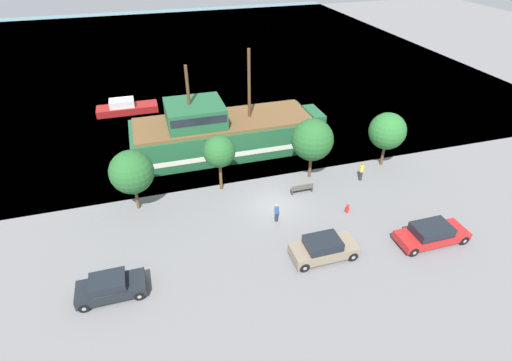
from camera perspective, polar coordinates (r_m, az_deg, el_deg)
ground_plane at (r=31.50m, az=2.57°, el=-3.49°), size 160.00×160.00×0.00m
water_surface at (r=70.82m, az=-9.51°, el=17.48°), size 80.00×80.00×0.00m
pirate_ship at (r=38.18m, az=-4.88°, el=6.87°), size 18.34×6.06×9.54m
moored_boat_dockside at (r=49.20m, az=-18.05°, el=9.90°), size 6.81×2.23×1.60m
parked_car_curb_front at (r=25.82m, az=-20.08°, el=-14.09°), size 3.96×1.85×1.40m
parked_car_curb_mid at (r=26.92m, az=9.61°, el=-9.53°), size 4.37×1.96×1.54m
parked_car_curb_rear at (r=30.22m, az=23.79°, el=-6.97°), size 4.99×2.00×1.45m
fire_hydrant at (r=31.24m, az=12.94°, el=-3.87°), size 0.42×0.25×0.76m
bench_promenade_east at (r=32.77m, az=6.59°, el=-1.12°), size 1.84×0.45×0.85m
pedestrian_walking_near at (r=35.11m, az=14.83°, el=1.29°), size 0.32×0.32×1.73m
pedestrian_walking_far at (r=29.49m, az=2.95°, el=-4.60°), size 0.32×0.32×1.52m
tree_row_east at (r=30.69m, az=-17.35°, el=1.15°), size 3.28×3.28×4.93m
tree_row_mideast at (r=31.55m, az=-5.27°, el=4.14°), size 2.57×2.57×4.85m
tree_row_midwest at (r=33.37m, az=8.06°, el=5.77°), size 3.50×3.50×5.36m
tree_row_west at (r=36.81m, az=18.26°, el=6.72°), size 3.23×3.23×5.00m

